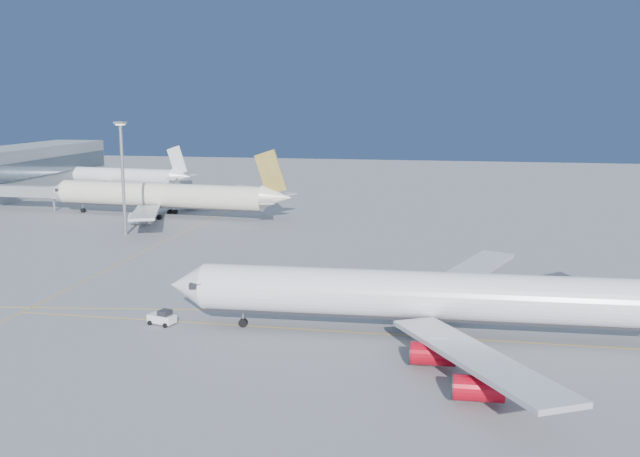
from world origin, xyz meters
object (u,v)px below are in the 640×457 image
at_px(airliner_virgin, 437,297).
at_px(light_mast, 122,169).
at_px(pushback_tug, 162,318).
at_px(airliner_etihad, 165,196).
at_px(airliner_third, 115,176).

distance_m(airliner_virgin, light_mast, 90.60).
xyz_separation_m(airliner_virgin, light_mast, (-70.04, 56.66, 9.59)).
bearing_deg(light_mast, airliner_virgin, -38.97).
distance_m(airliner_virgin, pushback_tug, 36.88).
relative_size(airliner_virgin, light_mast, 2.81).
bearing_deg(airliner_etihad, airliner_virgin, -44.13).
xyz_separation_m(airliner_virgin, airliner_third, (-109.68, 131.82, -0.68)).
distance_m(airliner_virgin, airliner_third, 171.48).
bearing_deg(airliner_third, light_mast, -55.27).
bearing_deg(airliner_third, airliner_virgin, -43.32).
relative_size(airliner_third, pushback_tug, 14.02).
xyz_separation_m(airliner_etihad, airliner_third, (-38.61, 49.65, -0.88)).
relative_size(airliner_virgin, airliner_etihad, 1.03).
xyz_separation_m(airliner_virgin, airliner_etihad, (-71.07, 82.17, 0.20)).
bearing_deg(airliner_virgin, pushback_tug, -178.92).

